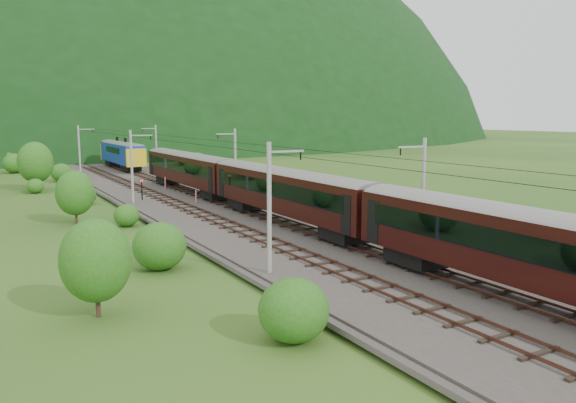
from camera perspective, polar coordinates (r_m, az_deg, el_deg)
ground at (r=38.01m, az=6.45°, el=-6.34°), size 600.00×600.00×0.00m
railbed at (r=46.17m, az=-0.92°, el=-3.40°), size 14.00×220.00×0.30m
track_left at (r=45.04m, az=-3.60°, el=-3.44°), size 2.40×220.00×0.27m
track_right at (r=47.31m, az=1.62°, el=-2.83°), size 2.40×220.00×0.27m
catenary_left at (r=63.70m, az=-15.52°, el=3.59°), size 2.54×192.28×8.00m
catenary_right at (r=67.77m, az=-5.44°, el=4.16°), size 2.54×192.28×8.00m
overhead_wires at (r=45.22m, az=-0.95°, el=5.25°), size 4.83×198.00×0.03m
mountain_main at (r=290.49m, az=-25.71°, el=5.93°), size 504.00×360.00×244.00m
train at (r=38.71m, az=9.35°, el=-0.29°), size 3.30×156.49×5.75m
hazard_post_near at (r=62.93m, az=-9.33°, el=0.53°), size 0.15×0.15×1.40m
hazard_post_far at (r=75.81m, az=-12.36°, el=1.88°), size 0.16×0.16×1.54m
signal at (r=66.10m, az=-14.64°, el=1.32°), size 0.26×0.26×2.31m
vegetation_left at (r=56.94m, az=-21.23°, el=0.58°), size 10.39×142.34×6.47m
vegetation_right at (r=55.38m, az=8.62°, el=-0.11°), size 6.68×104.95×3.21m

